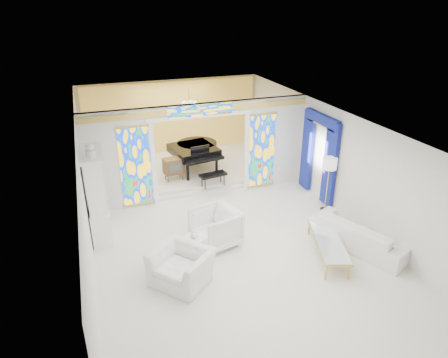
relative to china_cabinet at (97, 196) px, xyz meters
name	(u,v)px	position (x,y,z in m)	size (l,w,h in m)	color
floor	(222,225)	(3.22, -0.60, -1.17)	(12.00, 12.00, 0.00)	silver
ceiling	(222,121)	(3.22, -0.60, 1.83)	(7.00, 12.00, 0.02)	white
wall_back	(172,118)	(3.22, 5.40, 0.33)	(7.00, 0.02, 3.00)	silver
wall_front	(366,343)	(3.22, -6.60, 0.33)	(7.00, 0.02, 3.00)	silver
wall_left	(84,196)	(-0.28, -0.60, 0.33)	(0.02, 12.00, 3.00)	silver
wall_right	(335,160)	(6.72, -0.60, 0.33)	(0.02, 12.00, 3.00)	silver
partition_wall	(201,147)	(3.22, 1.40, 0.48)	(7.00, 0.22, 3.00)	silver
stained_glass_left	(136,167)	(1.19, 1.29, 0.13)	(0.90, 0.04, 2.40)	gold
stained_glass_right	(262,151)	(5.25, 1.29, 0.13)	(0.90, 0.04, 2.40)	gold
stained_glass_transom	(201,110)	(3.22, 1.29, 1.65)	(2.00, 0.04, 0.34)	gold
alcove_platform	(186,168)	(3.22, 3.50, -1.08)	(6.80, 3.80, 0.18)	silver
gold_curtain_back	(173,119)	(3.22, 5.28, 0.33)	(6.70, 0.10, 2.90)	#EFCF53
chandelier	(189,103)	(3.42, 3.40, 1.38)	(0.48, 0.48, 0.30)	gold
blue_drapes	(319,150)	(6.62, 0.10, 0.41)	(0.14, 1.85, 2.65)	navy
china_cabinet	(97,196)	(0.00, 0.00, 0.00)	(0.56, 1.46, 2.72)	white
armchair_left	(182,267)	(1.55, -2.63, -0.77)	(1.23, 1.08, 0.80)	white
armchair_right	(216,227)	(2.74, -1.45, -0.68)	(1.05, 1.08, 0.98)	white
sofa	(360,234)	(6.17, -2.78, -0.80)	(2.52, 0.99, 0.74)	white
side_table	(195,245)	(2.05, -1.94, -0.75)	(0.67, 0.67, 0.64)	white
vase	(194,234)	(2.05, -1.94, -0.43)	(0.18, 0.18, 0.19)	silver
coffee_table	(328,241)	(5.19, -2.85, -0.75)	(1.26, 2.13, 0.45)	silver
floor_lamp	(330,166)	(6.42, -0.81, 0.26)	(0.46, 0.46, 1.67)	gold
grand_piano	(196,149)	(3.54, 3.14, -0.25)	(1.89, 2.93, 1.10)	black
tv_console	(173,166)	(2.56, 2.48, -0.49)	(0.69, 0.50, 0.76)	brown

